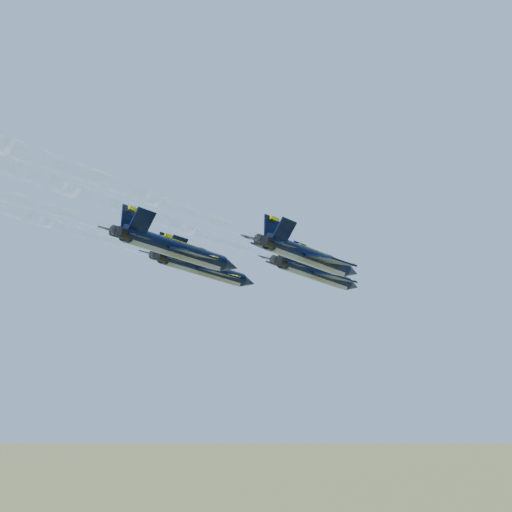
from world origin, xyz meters
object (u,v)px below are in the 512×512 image
(jet_lead, at_px, (317,274))
(jet_slot, at_px, (178,250))
(jet_left, at_px, (205,269))
(jet_right, at_px, (310,257))

(jet_lead, height_order, jet_slot, same)
(jet_lead, height_order, jet_left, same)
(jet_right, xyz_separation_m, jet_slot, (-12.22, -9.04, 0.00))
(jet_left, height_order, jet_slot, same)
(jet_left, bearing_deg, jet_right, 2.64)
(jet_left, bearing_deg, jet_slot, -54.88)
(jet_right, bearing_deg, jet_left, -177.36)
(jet_lead, relative_size, jet_left, 1.00)
(jet_right, distance_m, jet_slot, 15.20)
(jet_slot, bearing_deg, jet_lead, 92.15)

